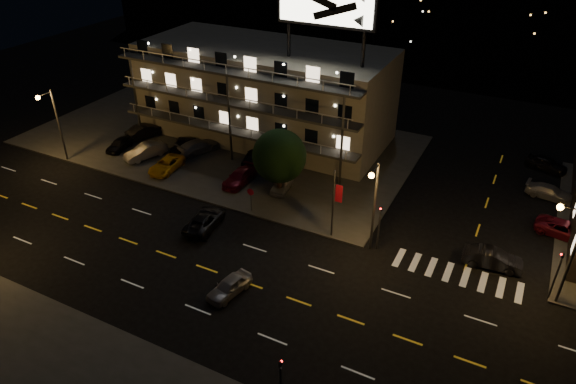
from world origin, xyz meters
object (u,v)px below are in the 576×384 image
at_px(tree, 279,157).
at_px(lot_car_2, 166,165).
at_px(lot_car_7, 198,146).
at_px(lot_car_4, 282,184).
at_px(road_car_west, 205,221).
at_px(road_car_east, 229,286).
at_px(side_car_0, 493,259).

height_order(tree, lot_car_2, tree).
xyz_separation_m(lot_car_2, lot_car_7, (0.45, 5.02, 0.09)).
distance_m(lot_car_4, road_car_west, 9.05).
xyz_separation_m(lot_car_7, road_car_east, (15.38, -17.71, -0.22)).
bearing_deg(lot_car_7, lot_car_2, 107.70).
bearing_deg(road_car_east, lot_car_4, 113.78).
distance_m(lot_car_4, side_car_0, 20.15).
xyz_separation_m(lot_car_2, road_car_west, (9.34, -6.52, -0.11)).
xyz_separation_m(lot_car_4, road_car_west, (-3.18, -8.47, -0.11)).
relative_size(lot_car_7, road_car_west, 1.02).
height_order(lot_car_4, side_car_0, side_car_0).
relative_size(lot_car_2, road_car_west, 0.93).
bearing_deg(road_car_west, side_car_0, -173.34).
bearing_deg(road_car_east, lot_car_2, 152.31).
relative_size(lot_car_4, lot_car_7, 0.75).
bearing_deg(lot_car_2, road_car_west, -38.79).
bearing_deg(side_car_0, road_car_west, 98.83).
xyz_separation_m(lot_car_2, side_car_0, (32.48, -0.75, -0.03)).
relative_size(tree, lot_car_4, 1.78).
bearing_deg(lot_car_7, lot_car_4, -171.46).
height_order(lot_car_4, lot_car_7, lot_car_7).
height_order(lot_car_7, road_car_east, lot_car_7).
height_order(tree, lot_car_7, tree).
distance_m(lot_car_2, road_car_east, 20.29).
relative_size(lot_car_4, road_car_east, 0.97).
bearing_deg(side_car_0, lot_car_4, 77.12).
relative_size(lot_car_4, side_car_0, 0.82).
relative_size(tree, lot_car_2, 1.46).
distance_m(tree, lot_car_4, 3.38).
distance_m(lot_car_7, side_car_0, 32.55).
bearing_deg(lot_car_7, side_car_0, -167.40).
distance_m(tree, road_car_east, 14.65).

